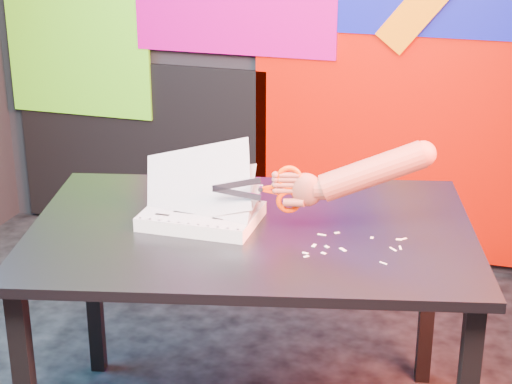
% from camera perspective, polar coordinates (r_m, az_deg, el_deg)
% --- Properties ---
extents(room, '(3.01, 3.01, 2.71)m').
position_cam_1_polar(room, '(2.46, -6.64, 11.38)').
color(room, black).
rests_on(room, ground).
extents(backdrop, '(2.88, 0.05, 2.08)m').
position_cam_1_polar(backdrop, '(3.89, 3.01, 9.02)').
color(backdrop, '#C70C00').
rests_on(backdrop, ground).
extents(work_table, '(1.48, 1.15, 0.75)m').
position_cam_1_polar(work_table, '(2.57, -0.30, -3.97)').
color(work_table, black).
rests_on(work_table, ground).
extents(printout_stack, '(0.38, 0.25, 0.26)m').
position_cam_1_polar(printout_stack, '(2.57, -3.66, -1.48)').
color(printout_stack, white).
rests_on(printout_stack, work_table).
extents(scissors, '(0.25, 0.07, 0.15)m').
position_cam_1_polar(scissors, '(2.46, 1.80, 0.18)').
color(scissors, '#A1A6B8').
rests_on(scissors, printout_stack).
extents(hand_forearm, '(0.44, 0.16, 0.20)m').
position_cam_1_polar(hand_forearm, '(2.45, 7.04, 1.19)').
color(hand_forearm, brown).
rests_on(hand_forearm, work_table).
extents(paper_clippings, '(0.27, 0.21, 0.00)m').
position_cam_1_polar(paper_clippings, '(2.43, 6.25, -3.58)').
color(paper_clippings, silver).
rests_on(paper_clippings, work_table).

